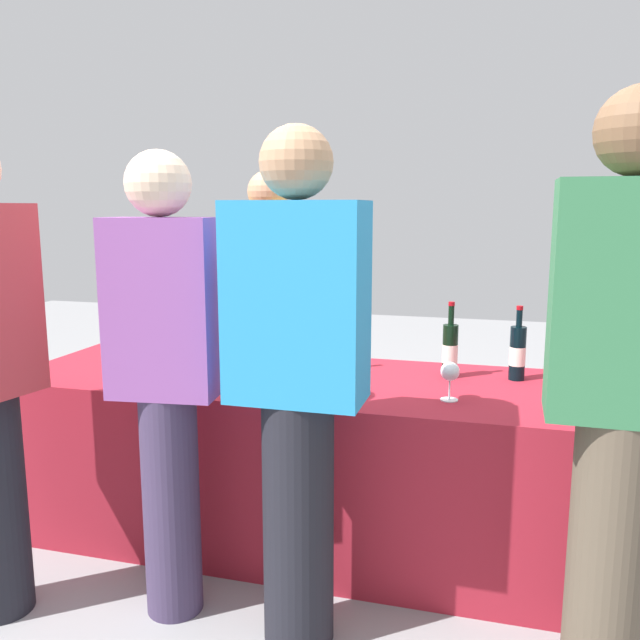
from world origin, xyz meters
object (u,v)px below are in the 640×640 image
Objects in this scene: wine_bottle_2 at (213,340)px; wine_bottle_5 at (330,347)px; wine_bottle_4 at (282,340)px; wine_glass_1 at (283,359)px; server_pouring at (270,312)px; wine_bottle_7 at (517,353)px; wine_bottle_0 at (166,332)px; wine_glass_3 at (557,380)px; guest_1 at (166,370)px; wine_bottle_3 at (244,341)px; wine_bottle_6 at (450,350)px; wine_bottle_1 at (188,336)px; guest_3 at (620,384)px; guest_2 at (297,377)px; wine_glass_2 at (450,373)px; wine_glass_0 at (187,350)px.

wine_bottle_2 is 1.09× the size of wine_bottle_5.
wine_bottle_4 is 2.42× the size of wine_glass_1.
server_pouring is (-0.47, 0.53, 0.05)m from wine_bottle_5.
server_pouring reaches higher than wine_bottle_7.
wine_glass_3 is at bearing -11.92° from wine_bottle_0.
guest_1 is at bearing -160.55° from wine_glass_3.
wine_bottle_5 is at bearing 54.79° from wine_glass_1.
wine_bottle_3 is 0.93m from wine_bottle_6.
wine_bottle_1 is 1.02× the size of wine_bottle_6.
server_pouring reaches higher than wine_bottle_2.
guest_3 is (1.45, -0.85, 0.13)m from wine_bottle_3.
wine_bottle_7 is 0.93m from guest_3.
wine_bottle_4 is at bearing 11.77° from wine_bottle_3.
guest_3 is at bearing -26.58° from wine_bottle_2.
wine_bottle_7 is at bearing 4.65° from wine_bottle_2.
guest_2 is at bearing -149.24° from wine_glass_3.
wine_bottle_1 is 0.57m from server_pouring.
wine_bottle_3 is 1.68m from guest_3.
wine_bottle_2 is 1.48m from wine_glass_3.
wine_bottle_5 is 0.80m from wine_bottle_7.
wine_bottle_5 reaches higher than wine_glass_2.
wine_glass_1 is (0.68, -0.25, -0.03)m from wine_bottle_0.
wine_bottle_2 is at bearing -18.41° from wine_bottle_0.
wine_bottle_7 is at bearing 11.60° from wine_glass_0.
wine_bottle_2 reaches higher than wine_bottle_0.
wine_glass_3 is (1.07, -0.12, 0.02)m from wine_glass_1.
wine_bottle_6 is (1.21, 0.02, -0.00)m from wine_bottle_1.
wine_glass_1 is 1.35m from guest_3.
wine_bottle_0 is 0.18× the size of guest_3.
wine_bottle_2 is at bearing 166.02° from wine_glass_2.
guest_3 reaches higher than server_pouring.
wine_bottle_7 is at bearing 15.66° from wine_glass_1.
wine_bottle_4 is 0.44m from wine_glass_0.
server_pouring is at bearing 140.12° from wine_glass_2.
wine_bottle_4 is at bearing 145.90° from guest_3.
wine_glass_3 is (0.13, -0.38, -0.01)m from wine_bottle_7.
wine_bottle_3 is 0.18× the size of guest_1.
wine_bottle_3 is at bearing -168.23° from wine_bottle_4.
wine_bottle_1 is at bearing 158.81° from wine_glass_1.
wine_glass_2 is (0.69, -0.11, 0.02)m from wine_glass_1.
wine_bottle_1 reaches higher than wine_bottle_3.
wine_bottle_7 is at bearing 105.94° from guest_3.
guest_1 reaches higher than wine_bottle_4.
wine_glass_0 is at bearing 139.15° from guest_2.
wine_bottle_1 is 1.08× the size of wine_bottle_4.
wine_bottle_0 is at bearing 112.10° from guest_1.
wine_glass_1 is at bearing 61.63° from guest_1.
guest_3 reaches higher than wine_bottle_3.
wine_bottle_0 is at bearing 132.79° from wine_glass_0.
wine_bottle_0 is at bearing 165.06° from wine_glass_2.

